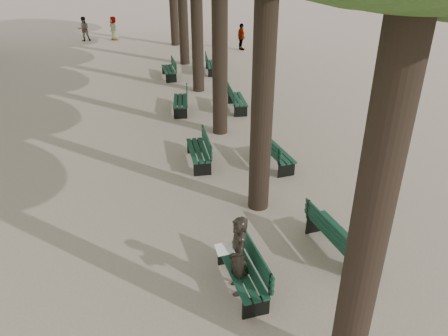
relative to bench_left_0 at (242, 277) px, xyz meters
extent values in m
plane|color=tan|center=(-0.37, -0.18, -0.27)|extent=(120.00, 120.00, 0.00)
cylinder|color=#33261C|center=(1.13, -2.18, 3.48)|extent=(0.52, 0.52, 7.50)
cylinder|color=#33261C|center=(1.13, 2.82, 3.48)|extent=(0.52, 0.52, 7.50)
cylinder|color=#33261C|center=(1.13, 7.82, 3.48)|extent=(0.52, 0.52, 7.50)
cylinder|color=#33261C|center=(1.13, 12.82, 3.48)|extent=(0.52, 0.52, 7.50)
cube|color=black|center=(-0.02, 0.00, -0.05)|extent=(0.68, 1.84, 0.45)
cube|color=#0D2F22|center=(-0.02, 0.00, 0.18)|extent=(0.70, 1.84, 0.04)
cube|color=#0D2F22|center=(0.26, 0.02, 0.45)|extent=(0.21, 1.80, 0.40)
cube|color=black|center=(-0.02, 5.52, -0.05)|extent=(0.54, 1.81, 0.45)
cube|color=#0D2F22|center=(-0.02, 5.52, 0.18)|extent=(0.56, 1.81, 0.04)
cube|color=#0D2F22|center=(0.26, 5.52, 0.45)|extent=(0.06, 1.80, 0.40)
cube|color=black|center=(-0.02, 10.20, -0.05)|extent=(0.75, 1.85, 0.45)
cube|color=#0D2F22|center=(-0.02, 10.20, 0.18)|extent=(0.77, 1.85, 0.04)
cube|color=#0D2F22|center=(0.26, 10.16, 0.45)|extent=(0.27, 1.79, 0.40)
cube|color=black|center=(-0.02, 15.09, -0.05)|extent=(0.58, 1.82, 0.45)
cube|color=#0D2F22|center=(-0.02, 15.09, 0.18)|extent=(0.60, 1.82, 0.04)
cube|color=#0D2F22|center=(0.26, 15.10, 0.45)|extent=(0.10, 1.80, 0.40)
cube|color=black|center=(2.28, 0.69, -0.05)|extent=(0.76, 1.85, 0.45)
cube|color=#0D2F22|center=(2.28, 0.69, 0.18)|extent=(0.78, 1.86, 0.04)
cube|color=#0D2F22|center=(2.01, 0.65, 0.45)|extent=(0.29, 1.79, 0.40)
cube|color=black|center=(2.28, 4.96, -0.05)|extent=(0.74, 1.85, 0.45)
cube|color=#0D2F22|center=(2.28, 4.96, 0.18)|extent=(0.76, 1.85, 0.04)
cube|color=#0D2F22|center=(2.01, 4.93, 0.45)|extent=(0.26, 1.79, 0.40)
cube|color=black|center=(2.28, 9.95, -0.05)|extent=(0.63, 1.83, 0.45)
cube|color=#0D2F22|center=(2.28, 9.95, 0.18)|extent=(0.65, 1.83, 0.04)
cube|color=#0D2F22|center=(2.00, 9.97, 0.45)|extent=(0.15, 1.80, 0.40)
cube|color=black|center=(2.28, 15.64, -0.05)|extent=(0.70, 1.84, 0.45)
cube|color=#0D2F22|center=(2.28, 15.64, 0.18)|extent=(0.72, 1.84, 0.04)
cube|color=#0D2F22|center=(2.00, 15.67, 0.45)|extent=(0.22, 1.80, 0.40)
imported|color=black|center=(-0.10, -0.05, 0.56)|extent=(0.35, 0.68, 1.67)
cube|color=white|center=(-0.35, -0.05, 0.78)|extent=(0.37, 0.29, 0.12)
imported|color=#262628|center=(-2.77, 25.26, 0.51)|extent=(0.58, 0.82, 1.56)
imported|color=#262628|center=(-4.75, 25.37, 0.52)|extent=(0.81, 0.44, 1.58)
imported|color=#262628|center=(5.01, 20.50, 0.53)|extent=(0.48, 0.98, 1.60)
camera|label=1|loc=(-1.68, -6.36, 5.83)|focal=35.00mm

